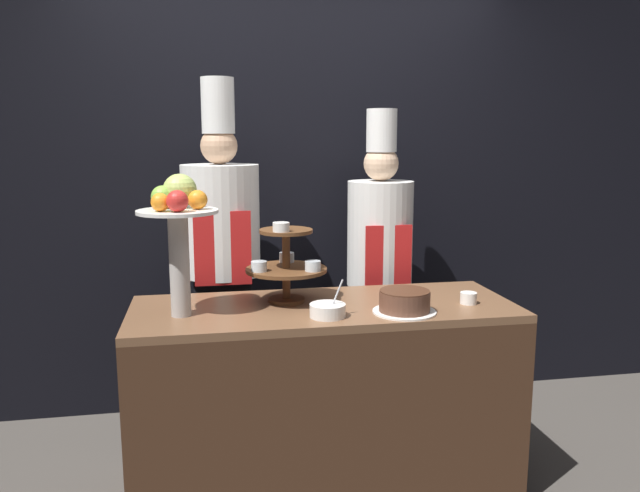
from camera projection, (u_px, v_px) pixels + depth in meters
The scene contains 9 objects.
wall_back at pixel (291, 174), 3.68m from camera, with size 10.00×0.06×2.80m.
buffet_counter at pixel (324, 398), 2.85m from camera, with size 1.70×0.65×0.88m.
tiered_stand at pixel (286, 262), 2.80m from camera, with size 0.37×0.37×0.37m.
fruit_pedestal at pixel (178, 219), 2.56m from camera, with size 0.33×0.33×0.59m.
cake_round at pixel (404, 302), 2.65m from camera, with size 0.27×0.27×0.10m.
cup_white at pixel (468, 298), 2.79m from camera, with size 0.07×0.07×0.05m.
serving_bowl_near at pixel (328, 310), 2.59m from camera, with size 0.15×0.15×0.16m.
chef_left at pixel (222, 252), 3.30m from camera, with size 0.41×0.41×1.91m.
chef_center_left at pixel (380, 257), 3.46m from camera, with size 0.36×0.36×1.76m.
Camera 1 is at (-0.51, -2.32, 1.61)m, focal length 35.00 mm.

